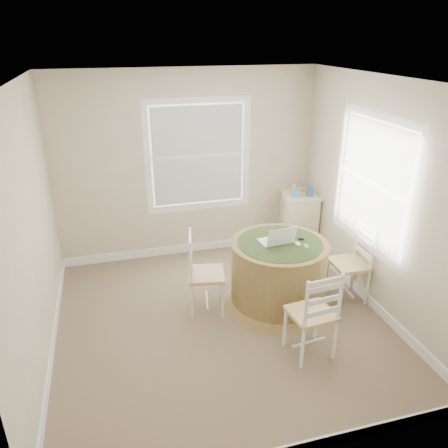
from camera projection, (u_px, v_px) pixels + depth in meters
name	position (u px, v px, depth m)	size (l,w,h in m)	color
room	(233.00, 208.00, 4.59)	(3.64, 3.64, 2.64)	#847254
round_table	(278.00, 271.00, 5.10)	(1.30, 1.30, 0.81)	olive
chair_left	(206.00, 274.00, 4.96)	(0.42, 0.40, 0.95)	white
chair_near	(312.00, 313.00, 4.27)	(0.42, 0.40, 0.95)	white
chair_right	(349.00, 263.00, 5.18)	(0.42, 0.40, 0.95)	white
laptop	(277.00, 240.00, 4.94)	(0.38, 0.34, 0.24)	white
mouse	(297.00, 244.00, 4.91)	(0.06, 0.10, 0.03)	white
phone	(306.00, 246.00, 4.87)	(0.04, 0.09, 0.02)	#B7BABF
keys	(301.00, 239.00, 5.02)	(0.06, 0.05, 0.03)	black
corner_chest	(297.00, 220.00, 6.50)	(0.56, 0.70, 0.85)	beige
tissue_box	(295.00, 193.00, 6.17)	(0.12, 0.12, 0.10)	#4F94B4
box_yellow	(300.00, 189.00, 6.40)	(0.15, 0.10, 0.06)	#E1A74F
box_blue	(311.00, 192.00, 6.20)	(0.08, 0.08, 0.12)	#365EA3
cup_cream	(293.00, 188.00, 6.42)	(0.07, 0.07, 0.09)	beige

